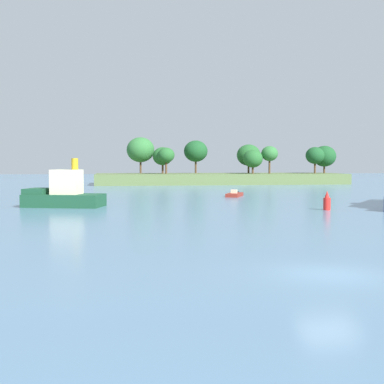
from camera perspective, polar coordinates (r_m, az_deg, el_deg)
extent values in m
plane|color=slate|center=(22.63, 14.79, -8.75)|extent=(400.00, 400.00, 0.00)
cube|color=#566B3D|center=(116.23, 3.07, 1.47)|extent=(54.70, 16.20, 2.27)
cylinder|color=#513823|center=(117.86, -5.66, 2.73)|extent=(0.44, 0.44, 2.85)
ellipsoid|color=#2D6B33|center=(117.90, -5.67, 4.63)|extent=(6.22, 6.22, 5.60)
cylinder|color=#513823|center=(115.26, -3.24, 2.54)|extent=(0.44, 0.44, 2.10)
ellipsoid|color=#235B28|center=(115.27, -3.24, 3.94)|extent=(4.40, 4.40, 3.96)
cylinder|color=#513823|center=(113.31, -2.85, 2.66)|extent=(0.44, 0.44, 2.61)
ellipsoid|color=#235B28|center=(113.32, -2.85, 4.06)|extent=(3.66, 3.66, 3.29)
cylinder|color=#513823|center=(119.11, 0.41, 2.76)|extent=(0.44, 0.44, 2.90)
ellipsoid|color=#194C23|center=(119.14, 0.41, 4.50)|extent=(5.41, 5.41, 4.87)
cylinder|color=#513823|center=(115.41, 6.68, 2.40)|extent=(0.44, 0.44, 1.56)
ellipsoid|color=#235B28|center=(115.40, 6.69, 3.65)|extent=(4.37, 4.37, 3.94)
cylinder|color=#513823|center=(121.71, 6.22, 2.54)|extent=(0.44, 0.44, 1.99)
ellipsoid|color=#235B28|center=(121.71, 6.23, 4.04)|extent=(5.50, 5.50, 4.95)
cylinder|color=#513823|center=(117.00, 8.49, 2.74)|extent=(0.44, 0.44, 2.97)
ellipsoid|color=#2D6B33|center=(117.02, 8.51, 4.19)|extent=(3.70, 3.70, 3.33)
cylinder|color=#513823|center=(120.54, 13.33, 2.56)|extent=(0.44, 0.44, 2.37)
ellipsoid|color=#194C23|center=(120.54, 13.34, 3.92)|extent=(4.22, 4.22, 3.80)
cylinder|color=#513823|center=(123.13, 14.30, 2.42)|extent=(0.44, 0.44, 1.79)
ellipsoid|color=#194C23|center=(123.13, 14.31, 3.82)|extent=(5.30, 5.30, 4.77)
cube|color=#19472D|center=(56.74, -13.84, -0.90)|extent=(8.87, 5.98, 1.34)
cube|color=#19472D|center=(57.76, -16.48, 0.09)|extent=(3.14, 4.03, 0.60)
cube|color=beige|center=(56.53, -13.58, 1.09)|extent=(3.42, 3.23, 2.60)
cylinder|color=gold|center=(56.18, -12.73, 3.02)|extent=(0.70, 0.70, 1.20)
cylinder|color=black|center=(58.35, -17.65, -0.72)|extent=(0.48, 0.75, 0.70)
cube|color=maroon|center=(72.27, 4.69, -0.30)|extent=(3.44, 5.00, 0.47)
cube|color=beige|center=(71.89, 4.64, 0.07)|extent=(0.97, 0.80, 0.50)
cube|color=black|center=(74.73, 5.05, -0.15)|extent=(0.41, 0.39, 0.56)
cube|color=navy|center=(65.99, -14.52, -0.75)|extent=(2.43, 4.03, 0.42)
cube|color=beige|center=(66.24, -14.55, -0.33)|extent=(0.95, 0.66, 0.50)
cube|color=black|center=(63.96, -14.36, -0.81)|extent=(0.37, 0.34, 0.56)
cylinder|color=red|center=(52.91, 14.58, -1.28)|extent=(0.70, 0.70, 1.20)
cone|color=red|center=(52.84, 14.59, -0.25)|extent=(0.49, 0.49, 0.70)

